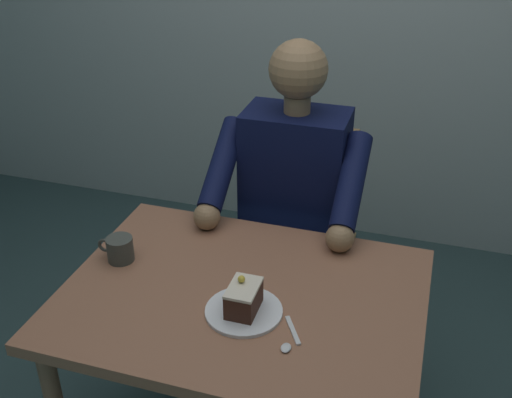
{
  "coord_description": "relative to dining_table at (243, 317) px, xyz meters",
  "views": [
    {
      "loc": [
        -0.45,
        1.31,
        1.78
      ],
      "look_at": [
        -0.01,
        -0.1,
        0.96
      ],
      "focal_mm": 43.14,
      "sensor_mm": 36.0,
      "label": 1
    }
  ],
  "objects": [
    {
      "name": "chair",
      "position": [
        0.0,
        -0.69,
        -0.12
      ],
      "size": [
        0.42,
        0.42,
        0.9
      ],
      "color": "olive",
      "rests_on": "ground"
    },
    {
      "name": "cake_slice",
      "position": [
        -0.03,
        0.08,
        0.14
      ],
      "size": [
        0.08,
        0.11,
        0.1
      ],
      "color": "#3C1E15",
      "rests_on": "dessert_plate"
    },
    {
      "name": "coffee_cup",
      "position": [
        0.4,
        -0.04,
        0.13
      ],
      "size": [
        0.12,
        0.08,
        0.08
      ],
      "color": "#3C3F3A",
      "rests_on": "dining_table"
    },
    {
      "name": "dining_table",
      "position": [
        0.0,
        0.0,
        0.0
      ],
      "size": [
        1.01,
        0.76,
        0.71
      ],
      "color": "brown",
      "rests_on": "ground"
    },
    {
      "name": "dessert_spoon",
      "position": [
        -0.18,
        0.15,
        0.09
      ],
      "size": [
        0.07,
        0.14,
        0.01
      ],
      "color": "silver",
      "rests_on": "dining_table"
    },
    {
      "name": "dessert_plate",
      "position": [
        -0.03,
        0.08,
        0.09
      ],
      "size": [
        0.21,
        0.21,
        0.01
      ],
      "primitive_type": "cylinder",
      "color": "white",
      "rests_on": "dining_table"
    },
    {
      "name": "seated_person",
      "position": [
        0.0,
        -0.52,
        0.04
      ],
      "size": [
        0.53,
        0.58,
        1.28
      ],
      "color": "#0B1134",
      "rests_on": "ground"
    }
  ]
}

